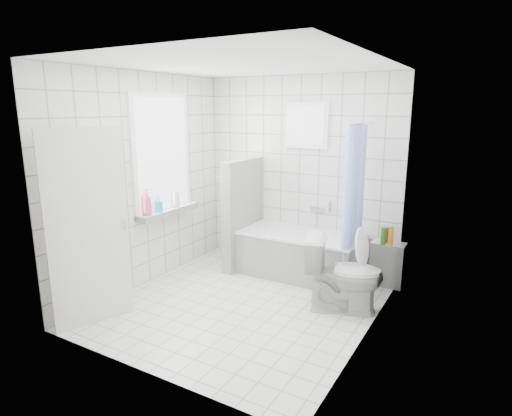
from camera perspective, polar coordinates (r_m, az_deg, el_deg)
The scene contains 19 objects.
ground at distance 4.98m, azimuth -1.85°, elevation -12.68°, with size 3.00×3.00×0.00m, color white.
ceiling at distance 4.51m, azimuth -2.10°, elevation 18.61°, with size 3.00×3.00×0.00m, color white.
wall_back at distance 5.88m, azimuth 5.81°, elevation 4.57°, with size 2.80×0.02×2.60m, color white.
wall_front at distance 3.42m, azimuth -15.36°, elevation -2.09°, with size 2.80×0.02×2.60m, color white.
wall_left at distance 5.43m, azimuth -14.63°, elevation 3.50°, with size 0.02×3.00×2.60m, color white.
wall_right at distance 4.02m, azimuth 15.22°, elevation 0.18°, with size 0.02×3.00×2.60m, color white.
window_left at distance 5.58m, azimuth -12.32°, elevation 6.98°, with size 0.01×0.90×1.40m, color white.
window_back at distance 5.74m, azimuth 6.70°, elevation 10.86°, with size 0.50×0.01×0.50m, color white.
window_sill at distance 5.67m, azimuth -11.61°, elevation -0.48°, with size 0.18×1.02×0.08m, color white.
door at distance 4.55m, azimuth -21.46°, elevation -2.70°, with size 0.04×0.80×2.00m, color silver.
bathtub at distance 5.71m, azimuth 5.85°, elevation -6.15°, with size 1.57×0.77×0.58m.
partition_wall at distance 5.92m, azimuth -1.77°, elevation -0.75°, with size 0.15×0.85×1.50m, color white.
tiled_ledge at distance 5.63m, azimuth 17.14°, elevation -7.14°, with size 0.40×0.24×0.55m, color white.
toilet at distance 4.78m, azimuth 11.64°, elevation -8.59°, with size 0.47×0.83×0.84m, color silver.
curtain_rod at distance 5.12m, azimuth 13.75°, elevation 10.87°, with size 0.02×0.02×0.80m, color silver.
shower_curtain at distance 5.10m, azimuth 12.78°, elevation 0.71°, with size 0.14×0.48×1.78m, color #5674FF, non-canonical shape.
tub_faucet at distance 5.81m, azimuth 8.24°, elevation -0.12°, with size 0.18×0.06×0.06m, color silver.
sill_bottles at distance 5.50m, azimuth -12.85°, elevation 1.01°, with size 0.14×0.66×0.33m.
ledge_bottles at distance 5.46m, azimuth 17.13°, elevation -3.54°, with size 0.15×0.16×0.24m.
Camera 1 is at (2.37, -3.81, 2.17)m, focal length 30.00 mm.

